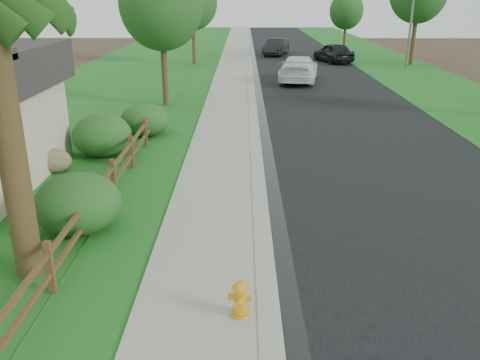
{
  "coord_description": "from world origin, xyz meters",
  "views": [
    {
      "loc": [
        -0.05,
        -5.36,
        5.31
      ],
      "look_at": [
        -0.13,
        5.87,
        1.16
      ],
      "focal_mm": 38.0,
      "sensor_mm": 36.0,
      "label": 1
    }
  ],
  "objects_px": {
    "fire_hydrant": "(240,299)",
    "dark_car_mid": "(333,52)",
    "white_suv": "(299,69)",
    "ranch_fence": "(101,193)"
  },
  "relations": [
    {
      "from": "ranch_fence",
      "to": "dark_car_mid",
      "type": "xyz_separation_m",
      "value": [
        10.8,
        30.13,
        0.17
      ]
    },
    {
      "from": "ranch_fence",
      "to": "fire_hydrant",
      "type": "bearing_deg",
      "value": -51.39
    },
    {
      "from": "fire_hydrant",
      "to": "white_suv",
      "type": "xyz_separation_m",
      "value": [
        3.52,
        24.95,
        0.4
      ]
    },
    {
      "from": "fire_hydrant",
      "to": "white_suv",
      "type": "distance_m",
      "value": 25.2
    },
    {
      "from": "white_suv",
      "to": "dark_car_mid",
      "type": "bearing_deg",
      "value": -102.05
    },
    {
      "from": "ranch_fence",
      "to": "dark_car_mid",
      "type": "distance_m",
      "value": 32.0
    },
    {
      "from": "ranch_fence",
      "to": "fire_hydrant",
      "type": "distance_m",
      "value": 5.61
    },
    {
      "from": "fire_hydrant",
      "to": "dark_car_mid",
      "type": "relative_size",
      "value": 0.16
    },
    {
      "from": "ranch_fence",
      "to": "dark_car_mid",
      "type": "bearing_deg",
      "value": 70.28
    },
    {
      "from": "ranch_fence",
      "to": "dark_car_mid",
      "type": "height_order",
      "value": "dark_car_mid"
    }
  ]
}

